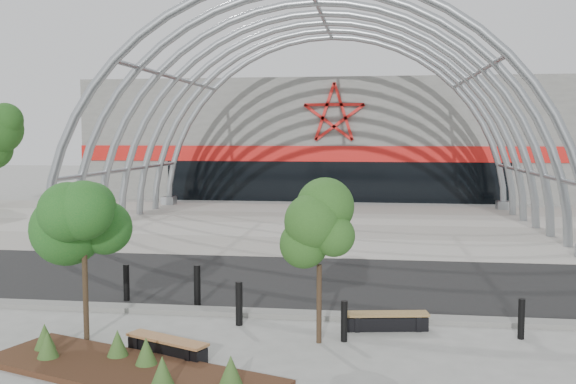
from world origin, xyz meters
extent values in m
plane|color=gray|center=(0.00, 0.00, 0.00)|extent=(140.00, 140.00, 0.00)
cube|color=black|center=(0.00, 3.50, 0.01)|extent=(140.00, 7.00, 0.02)
cube|color=#9E998F|center=(0.00, 15.50, 0.02)|extent=(60.00, 17.00, 0.04)
cube|color=slate|center=(0.00, -0.25, 0.06)|extent=(60.00, 0.50, 0.12)
cube|color=slate|center=(0.00, 33.50, 4.00)|extent=(34.00, 15.00, 8.00)
cube|color=black|center=(0.00, 26.05, 1.30)|extent=(22.00, 0.25, 2.60)
cube|color=red|center=(0.00, 26.05, 3.10)|extent=(34.00, 0.30, 1.00)
torus|color=#979CA1|center=(0.00, 8.00, 0.00)|extent=(20.36, 0.36, 20.36)
torus|color=#979CA1|center=(0.00, 10.50, 0.00)|extent=(20.36, 0.36, 20.36)
torus|color=#979CA1|center=(0.00, 13.00, 0.00)|extent=(20.36, 0.36, 20.36)
torus|color=#979CA1|center=(0.00, 15.50, 0.00)|extent=(20.36, 0.36, 20.36)
torus|color=#979CA1|center=(0.00, 18.00, 0.00)|extent=(20.36, 0.36, 20.36)
torus|color=#979CA1|center=(0.00, 20.50, 0.00)|extent=(20.36, 0.36, 20.36)
torus|color=#979CA1|center=(0.00, 23.00, 0.00)|extent=(20.36, 0.36, 20.36)
cylinder|color=#979CA1|center=(9.66, 15.50, 2.59)|extent=(0.20, 15.00, 0.20)
cylinder|color=#979CA1|center=(7.07, 15.50, 7.07)|extent=(0.20, 15.00, 0.20)
cylinder|color=#979CA1|center=(0.00, 15.50, 10.00)|extent=(0.20, 15.00, 0.20)
cylinder|color=#979CA1|center=(-7.07, 15.50, 7.07)|extent=(0.20, 15.00, 0.20)
cylinder|color=#979CA1|center=(-9.66, 15.50, 2.59)|extent=(0.20, 15.00, 0.20)
cube|color=#979CA1|center=(-10.00, 8.00, 0.25)|extent=(0.80, 0.80, 0.50)
cube|color=#979CA1|center=(-10.00, 23.00, 0.25)|extent=(0.80, 0.80, 0.50)
cube|color=#979CA1|center=(10.00, 23.00, 0.25)|extent=(0.80, 0.80, 0.50)
cube|color=#321B14|center=(-1.77, -4.32, 0.06)|extent=(6.07, 3.60, 0.11)
cone|color=#3D6228|center=(-3.53, -3.94, 0.36)|extent=(0.40, 0.40, 0.50)
cone|color=#3D6228|center=(-1.55, -4.04, 0.36)|extent=(0.40, 0.40, 0.50)
cone|color=#3D6228|center=(-0.93, -4.96, 0.36)|extent=(0.40, 0.40, 0.50)
cone|color=#3D6228|center=(-2.25, -3.67, 0.36)|extent=(0.40, 0.40, 0.50)
cone|color=#3D6228|center=(0.21, -4.77, 0.36)|extent=(0.40, 0.40, 0.50)
cone|color=#3D6228|center=(-3.84, -3.48, 0.36)|extent=(0.40, 0.40, 0.50)
cylinder|color=#2F2617|center=(-3.42, -2.52, 0.92)|extent=(0.11, 0.11, 1.83)
ellipsoid|color=#14511B|center=(-3.42, -2.52, 2.58)|extent=(1.57, 1.57, 2.00)
cylinder|color=#2E2215|center=(1.47, -2.06, 0.83)|extent=(0.11, 0.11, 1.65)
ellipsoid|color=#254B1C|center=(1.47, -2.06, 2.33)|extent=(1.37, 1.37, 1.80)
cube|color=black|center=(-1.39, -3.33, 0.15)|extent=(1.75, 1.02, 0.30)
cube|color=black|center=(-2.00, -3.07, 0.18)|extent=(0.25, 0.40, 0.35)
cube|color=black|center=(-0.78, -3.60, 0.18)|extent=(0.25, 0.40, 0.35)
cube|color=brown|center=(-1.39, -3.33, 0.35)|extent=(1.82, 1.10, 0.05)
cube|color=black|center=(2.88, -0.98, 0.15)|extent=(1.84, 0.63, 0.31)
cube|color=black|center=(2.22, -1.09, 0.18)|extent=(0.17, 0.41, 0.36)
cube|color=black|center=(3.55, -0.87, 0.18)|extent=(0.17, 0.41, 0.36)
cube|color=brown|center=(2.88, -0.98, 0.36)|extent=(1.89, 0.70, 0.05)
cylinder|color=black|center=(-3.79, 0.61, 0.48)|extent=(0.15, 0.15, 0.97)
cylinder|color=black|center=(-1.83, 0.39, 0.52)|extent=(0.17, 0.17, 1.05)
cylinder|color=black|center=(-0.44, -1.07, 0.50)|extent=(0.16, 0.16, 1.00)
cylinder|color=black|center=(1.98, -1.91, 0.43)|extent=(0.14, 0.14, 0.87)
cylinder|color=black|center=(5.70, -1.24, 0.43)|extent=(0.14, 0.14, 0.87)
camera|label=1|loc=(2.57, -15.06, 4.32)|focal=40.00mm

